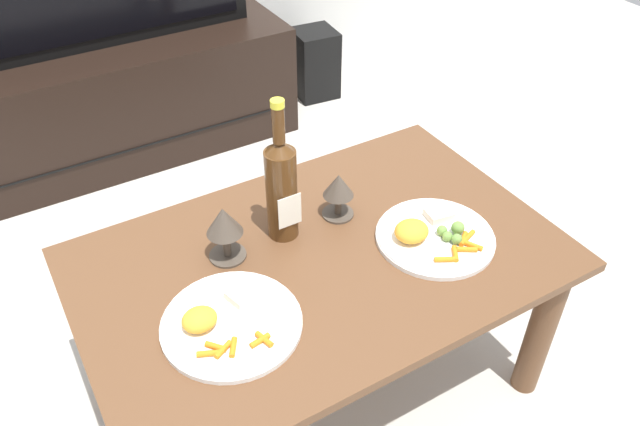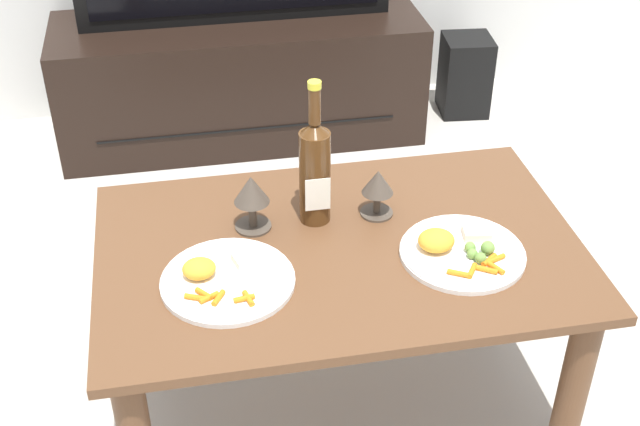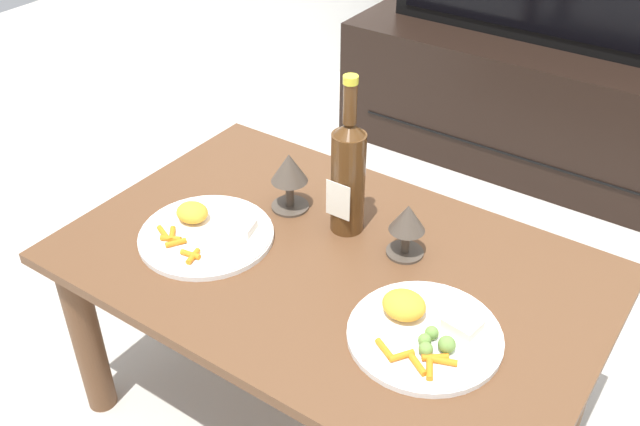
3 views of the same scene
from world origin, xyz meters
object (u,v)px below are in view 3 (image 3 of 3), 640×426
dinner_plate_right (423,330)px  wine_bottle (348,173)px  tv_stand (528,104)px  dinner_plate_left (205,232)px  goblet_left (289,172)px  dining_table (330,293)px  goblet_right (407,222)px

dinner_plate_right → wine_bottle: bearing=145.6°
tv_stand → dinner_plate_left: size_ratio=4.69×
dinner_plate_right → tv_stand: bearing=102.7°
wine_bottle → dinner_plate_right: 0.38m
dinner_plate_left → dinner_plate_right: dinner_plate_right is taller
goblet_left → dinner_plate_left: goblet_left is taller
dining_table → dinner_plate_left: (-0.27, -0.09, 0.10)m
goblet_left → goblet_right: (0.30, 0.00, -0.01)m
goblet_left → dinner_plate_right: bearing=-23.7°
wine_bottle → dinner_plate_left: wine_bottle is taller
dinner_plate_right → dinner_plate_left: bearing=180.0°
wine_bottle → dinner_plate_right: (0.30, -0.20, -0.13)m
dining_table → wine_bottle: wine_bottle is taller
goblet_left → dinner_plate_left: bearing=-113.2°
dining_table → wine_bottle: (-0.04, 0.12, 0.23)m
goblet_left → dinner_plate_left: 0.23m
tv_stand → wine_bottle: (0.05, -1.34, 0.40)m
dining_table → dinner_plate_right: dinner_plate_right is taller
dinner_plate_left → dinner_plate_right: size_ratio=1.03×
wine_bottle → dinner_plate_right: size_ratio=1.27×
wine_bottle → goblet_right: (0.15, -0.01, -0.06)m
dining_table → wine_bottle: size_ratio=3.06×
goblet_right → dinner_plate_left: (-0.39, -0.20, -0.07)m
wine_bottle → goblet_right: 0.16m
tv_stand → dinner_plate_right: dinner_plate_right is taller
dining_table → goblet_left: goblet_left is taller
wine_bottle → dinner_plate_left: (-0.24, -0.20, -0.13)m
dinner_plate_right → dining_table: bearing=161.7°
tv_stand → dinner_plate_left: (-0.19, -1.54, 0.27)m
dining_table → dinner_plate_left: dinner_plate_left is taller
goblet_left → wine_bottle: bearing=2.7°
wine_bottle → goblet_left: size_ratio=2.57×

